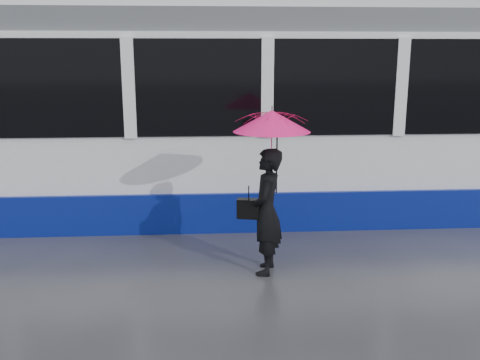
{
  "coord_description": "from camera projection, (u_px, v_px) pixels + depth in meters",
  "views": [
    {
      "loc": [
        0.63,
        -6.58,
        2.66
      ],
      "look_at": [
        1.07,
        0.1,
        1.1
      ],
      "focal_mm": 40.0,
      "sensor_mm": 36.0,
      "label": 1
    }
  ],
  "objects": [
    {
      "name": "ground",
      "position": [
        159.0,
        265.0,
        6.96
      ],
      "size": [
        90.0,
        90.0,
        0.0
      ],
      "primitive_type": "plane",
      "color": "#2F2F34",
      "rests_on": "ground"
    },
    {
      "name": "woman",
      "position": [
        267.0,
        212.0,
        6.57
      ],
      "size": [
        0.5,
        0.64,
        1.58
      ],
      "primitive_type": "imported",
      "rotation": [
        0.0,
        0.0,
        -1.8
      ],
      "color": "black",
      "rests_on": "ground"
    },
    {
      "name": "handbag",
      "position": [
        249.0,
        209.0,
        6.57
      ],
      "size": [
        0.3,
        0.18,
        0.42
      ],
      "rotation": [
        0.0,
        0.0,
        -0.23
      ],
      "color": "black",
      "rests_on": "ground"
    },
    {
      "name": "tram",
      "position": [
        288.0,
        117.0,
        9.15
      ],
      "size": [
        26.0,
        2.56,
        3.35
      ],
      "color": "white",
      "rests_on": "ground"
    },
    {
      "name": "rails",
      "position": [
        170.0,
        210.0,
        9.38
      ],
      "size": [
        34.0,
        1.51,
        0.02
      ],
      "color": "#3F3D38",
      "rests_on": "ground"
    },
    {
      "name": "umbrella",
      "position": [
        272.0,
        136.0,
        6.36
      ],
      "size": [
        1.11,
        1.11,
        1.06
      ],
      "rotation": [
        0.0,
        0.0,
        -0.23
      ],
      "color": "#EF144A",
      "rests_on": "ground"
    }
  ]
}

